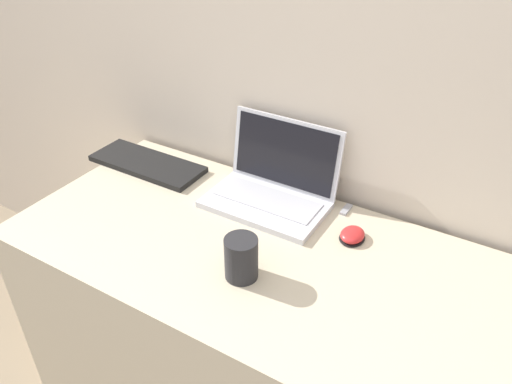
% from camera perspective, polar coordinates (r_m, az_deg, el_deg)
% --- Properties ---
extents(wall_back, '(7.00, 0.04, 2.50)m').
position_cam_1_polar(wall_back, '(1.47, 8.85, 16.62)').
color(wall_back, beige).
rests_on(wall_back, ground_plane).
extents(desk, '(1.48, 0.68, 0.77)m').
position_cam_1_polar(desk, '(1.66, 0.71, -16.97)').
color(desk, beige).
rests_on(desk, ground_plane).
extents(laptop, '(0.37, 0.26, 0.25)m').
position_cam_1_polar(laptop, '(1.56, 1.92, 0.81)').
color(laptop, silver).
rests_on(laptop, desk).
extents(drink_cup, '(0.09, 0.09, 0.12)m').
position_cam_1_polar(drink_cup, '(1.28, -1.69, -7.49)').
color(drink_cup, '#232326').
rests_on(drink_cup, desk).
extents(computer_mouse, '(0.07, 0.09, 0.03)m').
position_cam_1_polar(computer_mouse, '(1.45, 10.96, -4.88)').
color(computer_mouse, black).
rests_on(computer_mouse, desk).
extents(external_keyboard, '(0.42, 0.16, 0.02)m').
position_cam_1_polar(external_keyboard, '(1.81, -12.32, 3.17)').
color(external_keyboard, black).
rests_on(external_keyboard, desk).
extents(usb_stick, '(0.02, 0.06, 0.01)m').
position_cam_1_polar(usb_stick, '(1.57, 10.26, -1.98)').
color(usb_stick, '#99999E').
rests_on(usb_stick, desk).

